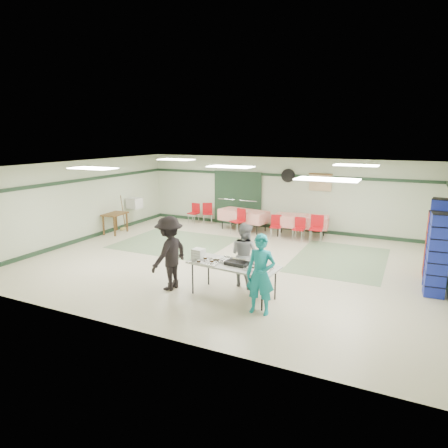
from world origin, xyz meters
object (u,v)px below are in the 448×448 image
at_px(chair_b, 276,224).
at_px(chair_d, 239,219).
at_px(volunteer_grey, 244,255).
at_px(crate_stack_blue_b, 437,243).
at_px(volunteer_dark, 169,253).
at_px(office_printer, 134,203).
at_px(dining_table_b, 244,215).
at_px(chair_a, 299,226).
at_px(chair_c, 317,226).
at_px(broom, 123,212).
at_px(chair_loose_b, 195,211).
at_px(dining_table_a, 301,221).
at_px(crate_stack_red, 435,245).
at_px(printer_table, 115,216).
at_px(chair_loose_a, 207,211).
at_px(crate_stack_blue_a, 438,255).
at_px(serving_table, 233,266).
at_px(volunteer_teal, 261,274).

distance_m(chair_b, chair_d, 1.40).
distance_m(volunteer_grey, crate_stack_blue_b, 4.54).
bearing_deg(volunteer_dark, office_printer, -130.30).
xyz_separation_m(dining_table_b, chair_a, (2.29, -0.57, -0.08)).
height_order(chair_c, broom, broom).
distance_m(chair_d, chair_loose_b, 2.49).
xyz_separation_m(chair_a, chair_c, (0.58, 0.01, 0.07)).
xyz_separation_m(chair_loose_b, crate_stack_blue_b, (8.56, -3.48, 0.55)).
xyz_separation_m(dining_table_a, dining_table_b, (-2.20, -0.00, 0.00)).
relative_size(crate_stack_red, broom, 1.27).
bearing_deg(printer_table, broom, 93.66).
height_order(chair_c, chair_d, chair_c).
xyz_separation_m(chair_loose_a, crate_stack_red, (8.04, -3.00, 0.33)).
bearing_deg(crate_stack_blue_a, dining_table_a, 135.95).
relative_size(chair_b, broom, 0.61).
bearing_deg(chair_loose_a, volunteer_dark, -100.10).
distance_m(chair_loose_a, crate_stack_blue_b, 8.83).
height_order(chair_b, printer_table, chair_b).
bearing_deg(crate_stack_blue_a, office_printer, 165.78).
bearing_deg(serving_table, chair_loose_b, 131.67).
relative_size(dining_table_a, chair_d, 2.09).
xyz_separation_m(volunteer_teal, crate_stack_blue_a, (3.20, 2.50, 0.13)).
height_order(dining_table_a, chair_d, chair_d).
relative_size(serving_table, broom, 1.58).
bearing_deg(crate_stack_blue_a, crate_stack_blue_b, 90.00).
distance_m(dining_table_a, broom, 6.59).
relative_size(dining_table_b, chair_a, 2.44).
bearing_deg(chair_loose_a, chair_b, -47.92).
bearing_deg(dining_table_a, volunteer_dark, -109.86).
bearing_deg(chair_b, chair_loose_a, 151.23).
xyz_separation_m(volunteer_teal, chair_a, (-0.80, 5.88, -0.33)).
bearing_deg(broom, volunteer_teal, -18.71).
height_order(chair_d, chair_loose_a, chair_d).
distance_m(chair_b, crate_stack_red, 5.23).
relative_size(serving_table, chair_loose_b, 2.57).
bearing_deg(printer_table, chair_d, 20.40).
height_order(serving_table, volunteer_grey, volunteer_grey).
bearing_deg(office_printer, chair_c, 11.72).
xyz_separation_m(dining_table_b, broom, (-4.10, -1.93, 0.11)).
bearing_deg(chair_loose_b, chair_d, -13.76).
relative_size(crate_stack_blue_a, crate_stack_blue_b, 0.90).
height_order(volunteer_teal, dining_table_b, volunteer_teal).
bearing_deg(crate_stack_red, office_printer, 173.10).
bearing_deg(office_printer, crate_stack_blue_a, -8.95).
height_order(chair_d, crate_stack_blue_a, crate_stack_blue_a).
distance_m(volunteer_grey, volunteer_dark, 1.76).
xyz_separation_m(chair_a, broom, (-6.39, -1.36, 0.19)).
relative_size(crate_stack_red, printer_table, 1.74).
bearing_deg(chair_loose_b, crate_stack_blue_b, -16.03).
distance_m(serving_table, dining_table_a, 5.93).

